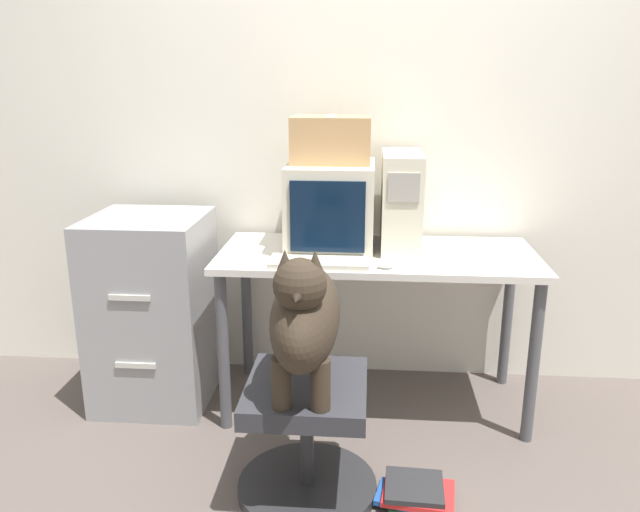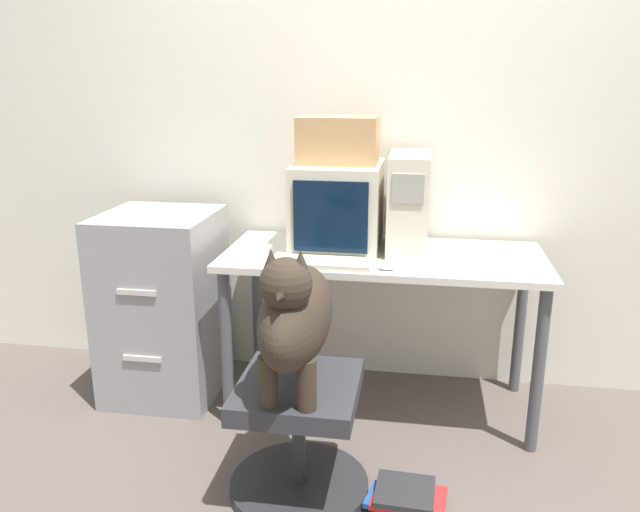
# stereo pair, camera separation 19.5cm
# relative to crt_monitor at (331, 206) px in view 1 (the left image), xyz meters

# --- Properties ---
(ground_plane) EXTENTS (12.00, 12.00, 0.00)m
(ground_plane) POSITION_rel_crt_monitor_xyz_m (0.21, -0.37, -0.93)
(ground_plane) COLOR #564C47
(wall_back) EXTENTS (8.00, 0.05, 2.60)m
(wall_back) POSITION_rel_crt_monitor_xyz_m (0.21, 0.31, 0.37)
(wall_back) COLOR silver
(wall_back) RESTS_ON ground_plane
(desk) EXTENTS (1.40, 0.62, 0.74)m
(desk) POSITION_rel_crt_monitor_xyz_m (0.21, -0.06, -0.29)
(desk) COLOR silver
(desk) RESTS_ON ground_plane
(crt_monitor) EXTENTS (0.38, 0.45, 0.38)m
(crt_monitor) POSITION_rel_crt_monitor_xyz_m (0.00, 0.00, 0.00)
(crt_monitor) COLOR beige
(crt_monitor) RESTS_ON desk
(pc_tower) EXTENTS (0.17, 0.41, 0.43)m
(pc_tower) POSITION_rel_crt_monitor_xyz_m (0.31, 0.03, 0.02)
(pc_tower) COLOR beige
(pc_tower) RESTS_ON desk
(keyboard) EXTENTS (0.41, 0.17, 0.03)m
(keyboard) POSITION_rel_crt_monitor_xyz_m (-0.03, -0.27, -0.18)
(keyboard) COLOR beige
(keyboard) RESTS_ON desk
(computer_mouse) EXTENTS (0.07, 0.05, 0.03)m
(computer_mouse) POSITION_rel_crt_monitor_xyz_m (0.24, -0.30, -0.17)
(computer_mouse) COLOR silver
(computer_mouse) RESTS_ON desk
(office_chair) EXTENTS (0.52, 0.52, 0.45)m
(office_chair) POSITION_rel_crt_monitor_xyz_m (-0.04, -0.74, -0.70)
(office_chair) COLOR #262628
(office_chair) RESTS_ON ground_plane
(dog) EXTENTS (0.23, 0.59, 0.54)m
(dog) POSITION_rel_crt_monitor_xyz_m (-0.04, -0.77, -0.21)
(dog) COLOR #33281E
(dog) RESTS_ON office_chair
(filing_cabinet) EXTENTS (0.51, 0.53, 0.89)m
(filing_cabinet) POSITION_rel_crt_monitor_xyz_m (-0.82, -0.08, -0.49)
(filing_cabinet) COLOR gray
(filing_cabinet) RESTS_ON ground_plane
(cardboard_box) EXTENTS (0.34, 0.24, 0.20)m
(cardboard_box) POSITION_rel_crt_monitor_xyz_m (0.00, 0.00, 0.29)
(cardboard_box) COLOR tan
(cardboard_box) RESTS_ON crt_monitor
(book_stack_floor) EXTENTS (0.30, 0.22, 0.08)m
(book_stack_floor) POSITION_rel_crt_monitor_xyz_m (0.36, -0.78, -0.89)
(book_stack_floor) COLOR #2D8C47
(book_stack_floor) RESTS_ON ground_plane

